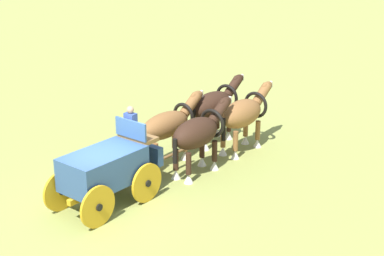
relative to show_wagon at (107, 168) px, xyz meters
The scene contains 6 objects.
ground_plane 1.14m from the show_wagon, 157.46° to the left, with size 220.00×220.00×0.00m, color olive.
show_wagon is the anchor object (origin of this frame).
draft_horse_rear_near 3.47m from the show_wagon, 13.92° to the right, with size 3.02×1.79×2.21m.
draft_horse_rear_off 3.45m from the show_wagon, 35.62° to the right, with size 2.88×1.76×2.25m.
draft_horse_lead_near 6.02m from the show_wagon, 18.50° to the right, with size 2.98×1.81×2.29m.
draft_horse_lead_off 6.02m from the show_wagon, 30.91° to the right, with size 2.95×1.79×2.24m.
Camera 1 is at (-13.99, -6.15, 7.79)m, focal length 54.02 mm.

